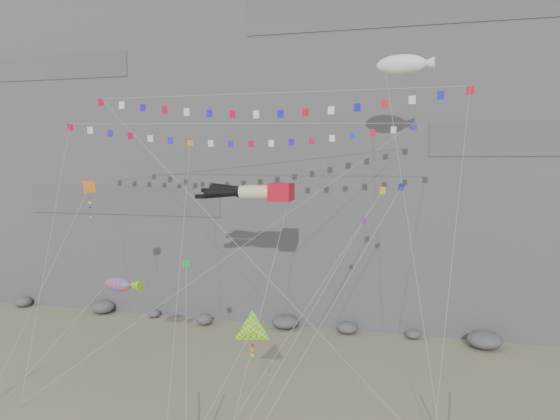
% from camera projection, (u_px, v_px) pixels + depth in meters
% --- Properties ---
extents(ground, '(120.00, 120.00, 0.00)m').
position_uv_depth(ground, '(221.00, 403.00, 36.28)').
color(ground, gray).
rests_on(ground, ground).
extents(cliff, '(80.00, 28.00, 50.00)m').
position_uv_depth(cliff, '(317.00, 86.00, 64.84)').
color(cliff, slate).
rests_on(cliff, ground).
extents(talus_boulders, '(60.00, 3.00, 1.20)m').
position_uv_depth(talus_boulders, '(285.00, 322.00, 52.58)').
color(talus_boulders, '#5E5D62').
rests_on(talus_boulders, ground).
extents(legs_kite, '(7.40, 14.83, 19.33)m').
position_uv_depth(legs_kite, '(255.00, 192.00, 41.16)').
color(legs_kite, red).
rests_on(legs_kite, ground).
extents(flag_banner_upper, '(27.77, 17.59, 26.01)m').
position_uv_depth(flag_banner_upper, '(241.00, 124.00, 45.07)').
color(flag_banner_upper, red).
rests_on(flag_banner_upper, ground).
extents(flag_banner_lower, '(26.99, 7.94, 25.04)m').
position_uv_depth(flag_banner_lower, '(268.00, 93.00, 38.43)').
color(flag_banner_lower, red).
rests_on(flag_banner_lower, ground).
extents(harlequin_kite, '(5.25, 6.61, 15.86)m').
position_uv_depth(harlequin_kite, '(89.00, 188.00, 39.58)').
color(harlequin_kite, red).
rests_on(harlequin_kite, ground).
extents(fish_windsock, '(7.85, 5.15, 10.34)m').
position_uv_depth(fish_windsock, '(118.00, 284.00, 39.16)').
color(fish_windsock, '#FF450D').
rests_on(fish_windsock, ground).
extents(delta_kite, '(4.28, 3.36, 8.34)m').
position_uv_depth(delta_kite, '(252.00, 331.00, 30.44)').
color(delta_kite, yellow).
rests_on(delta_kite, ground).
extents(blimp_windsock, '(5.61, 13.34, 26.49)m').
position_uv_depth(blimp_windsock, '(401.00, 65.00, 40.73)').
color(blimp_windsock, '#FBF1CE').
rests_on(blimp_windsock, ground).
extents(small_kite_a, '(5.05, 14.44, 22.78)m').
position_uv_depth(small_kite_a, '(190.00, 149.00, 44.60)').
color(small_kite_a, orange).
rests_on(small_kite_a, ground).
extents(small_kite_b, '(6.47, 12.00, 17.48)m').
position_uv_depth(small_kite_b, '(361.00, 226.00, 38.07)').
color(small_kite_b, purple).
rests_on(small_kite_b, ground).
extents(small_kite_c, '(3.48, 7.19, 11.67)m').
position_uv_depth(small_kite_c, '(186.00, 266.00, 36.37)').
color(small_kite_c, '#169536').
rests_on(small_kite_c, ground).
extents(small_kite_d, '(8.67, 14.40, 21.12)m').
position_uv_depth(small_kite_d, '(380.00, 194.00, 38.89)').
color(small_kite_d, yellow).
rests_on(small_kite_d, ground).
extents(small_kite_e, '(8.23, 10.49, 18.97)m').
position_uv_depth(small_kite_e, '(398.00, 193.00, 36.64)').
color(small_kite_e, '#1619C3').
rests_on(small_kite_e, ground).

